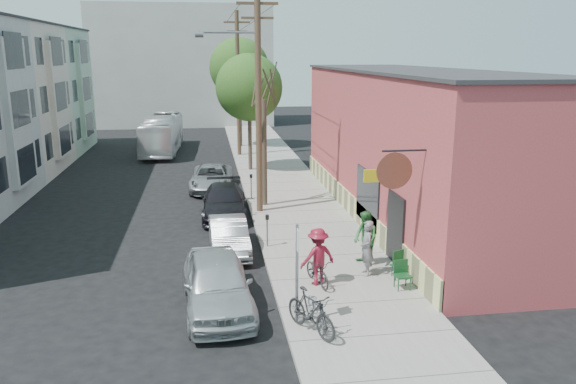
{
  "coord_description": "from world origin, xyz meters",
  "views": [
    {
      "loc": [
        0.08,
        -18.77,
        7.27
      ],
      "look_at": [
        3.48,
        4.29,
        1.5
      ],
      "focal_mm": 35.0,
      "sensor_mm": 36.0,
      "label": 1
    }
  ],
  "objects": [
    {
      "name": "car_3",
      "position": [
        0.3,
        11.43,
        0.66
      ],
      "size": [
        2.54,
        4.91,
        1.32
      ],
      "primitive_type": "imported",
      "rotation": [
        0.0,
        0.0,
        -0.07
      ],
      "color": "#96989D",
      "rests_on": "ground"
    },
    {
      "name": "tree_bare",
      "position": [
        2.8,
        7.35,
        2.67
      ],
      "size": [
        0.24,
        0.24,
        5.04
      ],
      "color": "#44392C",
      "rests_on": "sidewalk"
    },
    {
      "name": "car_1",
      "position": [
        0.8,
        1.28,
        0.64
      ],
      "size": [
        1.49,
        3.94,
        1.28
      ],
      "primitive_type": "imported",
      "rotation": [
        0.0,
        0.0,
        0.04
      ],
      "color": "#939699",
      "rests_on": "ground"
    },
    {
      "name": "cyclist_bike",
      "position": [
        3.43,
        -2.47,
        0.58
      ],
      "size": [
        0.92,
        1.73,
        0.86
      ],
      "primitive_type": "imported",
      "rotation": [
        0.0,
        0.0,
        0.22
      ],
      "color": "black",
      "rests_on": "sidewalk"
    },
    {
      "name": "patron_grey",
      "position": [
        5.17,
        -1.94,
        1.07
      ],
      "size": [
        0.46,
        0.68,
        1.84
      ],
      "primitive_type": "imported",
      "rotation": [
        0.0,
        0.0,
        -1.59
      ],
      "color": "slate",
      "rests_on": "sidewalk"
    },
    {
      "name": "parked_bike_b",
      "position": [
        2.89,
        -5.15,
        0.6
      ],
      "size": [
        0.76,
        1.76,
        0.9
      ],
      "primitive_type": "imported",
      "rotation": [
        0.0,
        0.0,
        0.1
      ],
      "color": "slate",
      "rests_on": "sidewalk"
    },
    {
      "name": "patio_chair_a",
      "position": [
        6.17,
        -2.4,
        0.59
      ],
      "size": [
        0.66,
        0.66,
        0.88
      ],
      "primitive_type": null,
      "rotation": [
        0.0,
        0.0,
        0.43
      ],
      "color": "#113E1D",
      "rests_on": "sidewalk"
    },
    {
      "name": "bus",
      "position": [
        -3.17,
        24.3,
        1.37
      ],
      "size": [
        2.72,
        9.92,
        2.74
      ],
      "primitive_type": "imported",
      "rotation": [
        0.0,
        0.0,
        -0.04
      ],
      "color": "white",
      "rests_on": "ground"
    },
    {
      "name": "sign_post",
      "position": [
        2.35,
        -5.01,
        1.83
      ],
      "size": [
        0.07,
        0.45,
        2.8
      ],
      "color": "slate",
      "rests_on": "sidewalk"
    },
    {
      "name": "patio_chair_b",
      "position": [
        5.96,
        -3.24,
        0.59
      ],
      "size": [
        0.55,
        0.55,
        0.88
      ],
      "primitive_type": null,
      "rotation": [
        0.0,
        0.0,
        0.1
      ],
      "color": "#113E1D",
      "rests_on": "sidewalk"
    },
    {
      "name": "cafe_building",
      "position": [
        8.99,
        4.99,
        3.3
      ],
      "size": [
        6.6,
        20.2,
        6.61
      ],
      "color": "#A53D42",
      "rests_on": "ground"
    },
    {
      "name": "parking_meter_near",
      "position": [
        2.25,
        1.31,
        0.98
      ],
      "size": [
        0.14,
        0.14,
        1.24
      ],
      "color": "slate",
      "rests_on": "sidewalk"
    },
    {
      "name": "car_0",
      "position": [
        0.26,
        -3.54,
        0.81
      ],
      "size": [
        2.18,
        4.84,
        1.61
      ],
      "primitive_type": "imported",
      "rotation": [
        0.0,
        0.0,
        0.06
      ],
      "color": "#B7BBC0",
      "rests_on": "ground"
    },
    {
      "name": "utility_pole_far",
      "position": [
        2.45,
        21.42,
        5.34
      ],
      "size": [
        1.8,
        0.28,
        10.0
      ],
      "color": "#503A28",
      "rests_on": "sidewalk"
    },
    {
      "name": "cyclist",
      "position": [
        3.43,
        -2.47,
        1.07
      ],
      "size": [
        1.34,
        1.02,
        1.83
      ],
      "primitive_type": "imported",
      "rotation": [
        0.0,
        0.0,
        3.46
      ],
      "color": "maroon",
      "rests_on": "sidewalk"
    },
    {
      "name": "utility_pole_near",
      "position": [
        2.39,
        6.32,
        5.41
      ],
      "size": [
        3.57,
        0.28,
        10.0
      ],
      "color": "#503A28",
      "rests_on": "sidewalk"
    },
    {
      "name": "parking_meter_far",
      "position": [
        2.25,
        8.65,
        0.98
      ],
      "size": [
        0.14,
        0.14,
        1.24
      ],
      "color": "slate",
      "rests_on": "sidewalk"
    },
    {
      "name": "car_2",
      "position": [
        0.8,
        6.13,
        0.7
      ],
      "size": [
        2.12,
        4.89,
        1.4
      ],
      "primitive_type": "imported",
      "rotation": [
        0.0,
        0.0,
        -0.03
      ],
      "color": "black",
      "rests_on": "ground"
    },
    {
      "name": "parked_bike_a",
      "position": [
        2.62,
        -5.61,
        0.73
      ],
      "size": [
        1.39,
        1.98,
        1.17
      ],
      "primitive_type": "imported",
      "rotation": [
        0.0,
        0.0,
        0.48
      ],
      "color": "black",
      "rests_on": "sidewalk"
    },
    {
      "name": "ground",
      "position": [
        0.0,
        0.0,
        0.0
      ],
      "size": [
        120.0,
        120.0,
        0.0
      ],
      "primitive_type": "plane",
      "color": "black"
    },
    {
      "name": "sidewalk",
      "position": [
        4.25,
        11.0,
        0.07
      ],
      "size": [
        4.5,
        58.0,
        0.15
      ],
      "primitive_type": "cube",
      "color": "gray",
      "rests_on": "ground"
    },
    {
      "name": "end_cap_building",
      "position": [
        -2.0,
        42.0,
        6.0
      ],
      "size": [
        18.0,
        8.0,
        12.0
      ],
      "primitive_type": "cube",
      "color": "#ADADA8",
      "rests_on": "ground"
    },
    {
      "name": "tree_leafy_far",
      "position": [
        2.8,
        25.36,
        6.21
      ],
      "size": [
        4.58,
        4.58,
        8.36
      ],
      "color": "#44392C",
      "rests_on": "sidewalk"
    },
    {
      "name": "patron_green",
      "position": [
        5.37,
        -1.1,
        1.11
      ],
      "size": [
        0.96,
        1.1,
        1.91
      ],
      "primitive_type": "imported",
      "rotation": [
        0.0,
        0.0,
        -1.27
      ],
      "color": "#29682F",
      "rests_on": "sidewalk"
    },
    {
      "name": "tree_leafy_mid",
      "position": [
        2.8,
        15.98,
        5.24
      ],
      "size": [
        4.11,
        4.11,
        7.15
      ],
      "color": "#44392C",
      "rests_on": "sidewalk"
    }
  ]
}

